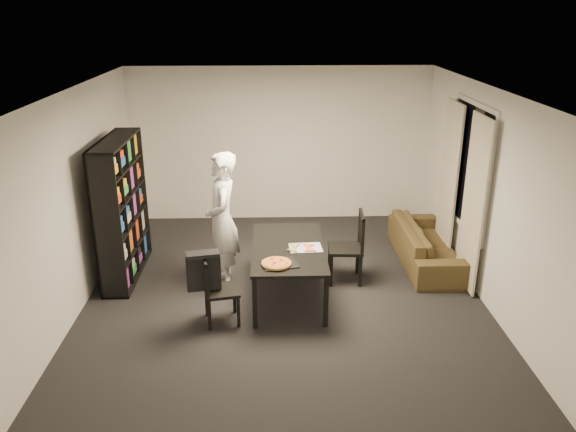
{
  "coord_description": "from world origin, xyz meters",
  "views": [
    {
      "loc": [
        -0.16,
        -6.52,
        3.5
      ],
      "look_at": [
        0.05,
        0.0,
        1.05
      ],
      "focal_mm": 35.0,
      "sensor_mm": 36.0,
      "label": 1
    }
  ],
  "objects_px": {
    "bookshelf": "(122,209)",
    "pepperoni_pizza": "(276,263)",
    "chair_left": "(214,285)",
    "chair_right": "(352,242)",
    "sofa": "(427,244)",
    "baking_tray": "(280,264)",
    "dining_table": "(288,251)",
    "person": "(222,220)"
  },
  "relations": [
    {
      "from": "person",
      "to": "pepperoni_pizza",
      "type": "relative_size",
      "value": 5.14
    },
    {
      "from": "chair_left",
      "to": "pepperoni_pizza",
      "type": "relative_size",
      "value": 2.4
    },
    {
      "from": "baking_tray",
      "to": "pepperoni_pizza",
      "type": "xyz_separation_m",
      "value": [
        -0.04,
        -0.03,
        0.02
      ]
    },
    {
      "from": "dining_table",
      "to": "chair_right",
      "type": "xyz_separation_m",
      "value": [
        0.87,
        0.4,
        -0.07
      ]
    },
    {
      "from": "chair_right",
      "to": "person",
      "type": "xyz_separation_m",
      "value": [
        -1.71,
        -0.04,
        0.35
      ]
    },
    {
      "from": "person",
      "to": "chair_left",
      "type": "bearing_deg",
      "value": -8.35
    },
    {
      "from": "chair_left",
      "to": "sofa",
      "type": "distance_m",
      "value": 3.31
    },
    {
      "from": "chair_left",
      "to": "pepperoni_pizza",
      "type": "xyz_separation_m",
      "value": [
        0.72,
        0.1,
        0.23
      ]
    },
    {
      "from": "person",
      "to": "sofa",
      "type": "relative_size",
      "value": 0.94
    },
    {
      "from": "dining_table",
      "to": "pepperoni_pizza",
      "type": "height_order",
      "value": "pepperoni_pizza"
    },
    {
      "from": "bookshelf",
      "to": "baking_tray",
      "type": "relative_size",
      "value": 4.75
    },
    {
      "from": "chair_right",
      "to": "sofa",
      "type": "xyz_separation_m",
      "value": [
        1.17,
        0.54,
        -0.27
      ]
    },
    {
      "from": "person",
      "to": "pepperoni_pizza",
      "type": "distance_m",
      "value": 1.15
    },
    {
      "from": "chair_right",
      "to": "baking_tray",
      "type": "distance_m",
      "value": 1.34
    },
    {
      "from": "chair_left",
      "to": "baking_tray",
      "type": "xyz_separation_m",
      "value": [
        0.76,
        0.13,
        0.2
      ]
    },
    {
      "from": "bookshelf",
      "to": "baking_tray",
      "type": "xyz_separation_m",
      "value": [
        2.09,
        -1.2,
        -0.27
      ]
    },
    {
      "from": "chair_left",
      "to": "chair_right",
      "type": "distance_m",
      "value": 2.02
    },
    {
      "from": "bookshelf",
      "to": "pepperoni_pizza",
      "type": "distance_m",
      "value": 2.4
    },
    {
      "from": "dining_table",
      "to": "chair_left",
      "type": "distance_m",
      "value": 1.08
    },
    {
      "from": "dining_table",
      "to": "chair_right",
      "type": "relative_size",
      "value": 1.68
    },
    {
      "from": "bookshelf",
      "to": "chair_left",
      "type": "xyz_separation_m",
      "value": [
        1.33,
        -1.32,
        -0.47
      ]
    },
    {
      "from": "bookshelf",
      "to": "pepperoni_pizza",
      "type": "xyz_separation_m",
      "value": [
        2.05,
        -1.23,
        -0.25
      ]
    },
    {
      "from": "dining_table",
      "to": "person",
      "type": "xyz_separation_m",
      "value": [
        -0.84,
        0.36,
        0.28
      ]
    },
    {
      "from": "chair_left",
      "to": "sofa",
      "type": "relative_size",
      "value": 0.44
    },
    {
      "from": "chair_left",
      "to": "pepperoni_pizza",
      "type": "height_order",
      "value": "chair_left"
    },
    {
      "from": "chair_left",
      "to": "baking_tray",
      "type": "relative_size",
      "value": 2.1
    },
    {
      "from": "bookshelf",
      "to": "chair_right",
      "type": "bearing_deg",
      "value": -5.5
    },
    {
      "from": "sofa",
      "to": "chair_left",
      "type": "bearing_deg",
      "value": 118.26
    },
    {
      "from": "pepperoni_pizza",
      "to": "sofa",
      "type": "bearing_deg",
      "value": 33.83
    },
    {
      "from": "bookshelf",
      "to": "sofa",
      "type": "relative_size",
      "value": 0.99
    },
    {
      "from": "dining_table",
      "to": "bookshelf",
      "type": "bearing_deg",
      "value": 162.5
    },
    {
      "from": "dining_table",
      "to": "baking_tray",
      "type": "relative_size",
      "value": 4.07
    },
    {
      "from": "baking_tray",
      "to": "sofa",
      "type": "distance_m",
      "value": 2.62
    },
    {
      "from": "chair_left",
      "to": "dining_table",
      "type": "bearing_deg",
      "value": -65.61
    },
    {
      "from": "chair_left",
      "to": "chair_right",
      "type": "bearing_deg",
      "value": -70.75
    },
    {
      "from": "dining_table",
      "to": "person",
      "type": "height_order",
      "value": "person"
    },
    {
      "from": "chair_left",
      "to": "sofa",
      "type": "xyz_separation_m",
      "value": [
        2.91,
        1.56,
        -0.2
      ]
    },
    {
      "from": "baking_tray",
      "to": "pepperoni_pizza",
      "type": "distance_m",
      "value": 0.05
    },
    {
      "from": "chair_right",
      "to": "pepperoni_pizza",
      "type": "relative_size",
      "value": 2.76
    },
    {
      "from": "person",
      "to": "baking_tray",
      "type": "height_order",
      "value": "person"
    },
    {
      "from": "pepperoni_pizza",
      "to": "chair_left",
      "type": "bearing_deg",
      "value": -172.38
    },
    {
      "from": "chair_left",
      "to": "person",
      "type": "xyz_separation_m",
      "value": [
        0.03,
        0.99,
        0.42
      ]
    }
  ]
}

